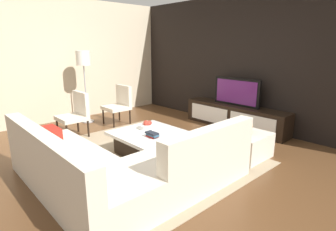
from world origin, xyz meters
name	(u,v)px	position (x,y,z in m)	size (l,w,h in m)	color
ground_plane	(149,157)	(0.00, 0.00, 0.00)	(14.00, 14.00, 0.00)	brown
feature_wall_back	(246,62)	(0.00, 2.70, 1.40)	(6.40, 0.12, 2.80)	black
side_wall_left	(70,60)	(-3.20, 0.20, 1.40)	(0.12, 5.20, 2.80)	beige
area_rug	(145,155)	(-0.10, 0.00, 0.01)	(3.30, 2.70, 0.01)	tan
media_console	(235,117)	(0.00, 2.40, 0.25)	(2.35, 0.47, 0.50)	black
television	(236,92)	(0.00, 2.40, 0.79)	(1.08, 0.06, 0.58)	black
sectional_couch	(120,167)	(0.52, -0.87, 0.29)	(2.43, 2.38, 0.82)	beige
coffee_table	(149,142)	(-0.10, 0.10, 0.20)	(1.05, 1.04, 0.38)	black
accent_chair_near	(76,112)	(-1.81, -0.36, 0.49)	(0.54, 0.50, 0.87)	black
floor_lamp	(83,63)	(-2.61, 0.26, 1.37)	(0.31, 0.31, 1.63)	#A5A5AA
ottoman	(244,144)	(1.00, 1.17, 0.20)	(0.70, 0.70, 0.40)	beige
fruit_bowl	(147,125)	(-0.28, 0.20, 0.43)	(0.28, 0.28, 0.14)	silver
accent_chair_far	(120,102)	(-1.99, 0.76, 0.49)	(0.52, 0.51, 0.87)	black
decorative_ball	(245,125)	(1.00, 1.17, 0.52)	(0.24, 0.24, 0.24)	#AD8451
book_stack	(152,135)	(0.12, -0.02, 0.42)	(0.22, 0.12, 0.08)	maroon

